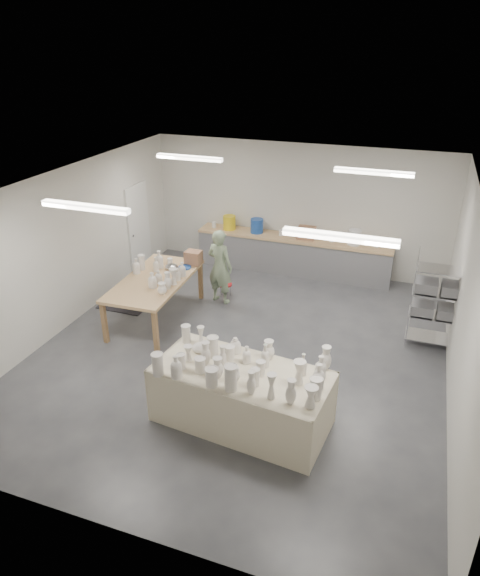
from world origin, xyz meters
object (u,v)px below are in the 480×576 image
at_px(potter, 220,266).
at_px(red_stool, 225,285).
at_px(work_table, 160,277).
at_px(drying_table, 242,395).

xyz_separation_m(potter, red_stool, (0.00, 0.27, -0.55)).
distance_m(work_table, red_stool, 1.68).
relative_size(drying_table, work_table, 1.10).
height_order(work_table, potter, potter).
bearing_deg(work_table, drying_table, -45.82).
relative_size(work_table, red_stool, 7.23).
xyz_separation_m(drying_table, red_stool, (-1.72, 3.74, -0.23)).
bearing_deg(red_stool, potter, -90.00).
distance_m(work_table, potter, 1.34).
bearing_deg(drying_table, potter, 122.43).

